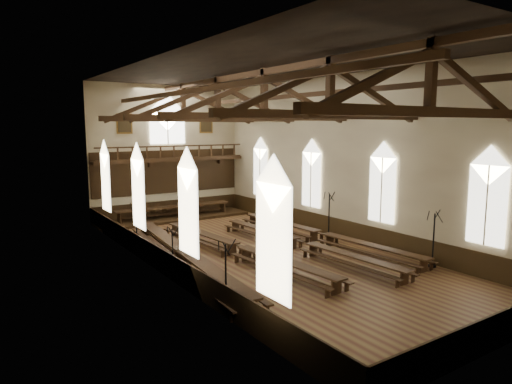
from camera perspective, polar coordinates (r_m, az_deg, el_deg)
ground at (r=25.25m, az=0.99°, el=-7.67°), size 26.00×26.00×0.00m
room_walls at (r=24.29m, az=1.02°, el=7.15°), size 26.00×26.00×26.00m
wainscot_band at (r=25.09m, az=0.99°, el=-6.36°), size 12.00×26.00×1.20m
side_windows at (r=24.49m, az=1.01°, el=0.77°), size 11.85×19.80×4.50m
end_window at (r=35.65m, az=-11.02°, el=8.56°), size 2.80×0.12×3.80m
minstrels_gallery at (r=35.55m, az=-10.72°, el=3.21°), size 11.80×1.24×3.70m
portraits at (r=35.65m, az=-11.01°, el=8.36°), size 7.75×0.09×1.45m
roof_trusses at (r=24.32m, az=1.04°, el=11.29°), size 11.70×25.70×2.80m
refectory_row_a at (r=23.27m, az=-8.99°, el=-7.62°), size 2.42×15.20×0.82m
refectory_row_b at (r=24.25m, az=-2.20°, el=-7.04°), size 2.05×14.29×0.73m
refectory_row_c at (r=25.46m, az=5.84°, el=-6.42°), size 1.72×13.82×0.68m
refectory_row_d at (r=27.39m, az=8.20°, el=-5.35°), size 1.88×14.25×0.73m
dais at (r=34.82m, az=-10.20°, el=-3.21°), size 11.40×2.83×0.19m
high_table at (r=34.68m, az=-10.23°, el=-1.93°), size 8.82×1.41×0.82m
high_chairs at (r=35.47m, az=-10.77°, el=-2.03°), size 5.83×0.43×0.93m
candelabrum_left_near at (r=17.77m, az=-3.78°, el=-11.86°), size 0.74×0.82×2.68m
candelabrum_left_mid at (r=22.08m, az=-10.37°, el=-8.27°), size 0.62×0.71×2.30m
candelabrum_left_far at (r=26.54m, az=-14.67°, el=-5.31°), size 0.76×0.83×2.72m
candelabrum_right_near at (r=24.29m, az=21.24°, el=-6.77°), size 0.84×0.85×2.85m
candelabrum_right_mid at (r=29.06m, az=9.09°, el=-3.88°), size 0.80×0.88×2.89m
candelabrum_right_far at (r=33.12m, az=2.76°, el=-2.33°), size 0.81×0.86×2.84m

